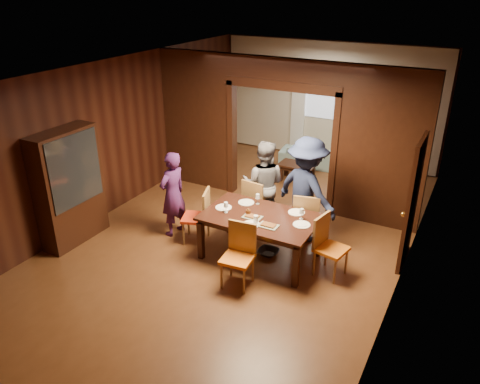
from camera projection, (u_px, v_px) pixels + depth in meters
The scene contains 32 objects.
floor at pixel (243, 235), 8.43m from camera, with size 9.00×9.00×0.00m, color #583118.
ceiling at pixel (243, 72), 7.21m from camera, with size 5.50×9.00×0.02m, color silver.
room_walls at pixel (287, 127), 9.31m from camera, with size 5.52×9.01×2.90m.
person_purple at pixel (173, 194), 8.18m from camera, with size 0.56×0.37×1.55m, color #451C52.
person_grey at pixel (264, 184), 8.45m from camera, with size 0.80×0.62×1.64m, color slate.
person_navy at pixel (306, 190), 7.93m from camera, with size 1.21×0.70×1.87m, color #1A2242.
sofa at pixel (317, 156), 11.40m from camera, with size 1.76×0.69×0.52m, color #83A9AB.
serving_bowl at pixel (269, 212), 7.50m from camera, with size 0.35×0.35×0.09m, color black.
dining_table at pixel (260, 237), 7.62m from camera, with size 1.82×1.13×0.76m, color black.
coffee_table at pixel (297, 172), 10.60m from camera, with size 0.80×0.50×0.40m, color black.
chair_left at pixel (196, 216), 8.05m from camera, with size 0.44×0.44×0.97m, color red, non-canonical shape.
chair_right at pixel (332, 247), 7.12m from camera, with size 0.44×0.44×0.97m, color orange, non-canonical shape.
chair_far_l at pixel (258, 203), 8.51m from camera, with size 0.44×0.44×0.97m, color #CD5E13, non-canonical shape.
chair_far_r at pixel (307, 218), 8.00m from camera, with size 0.44×0.44×0.97m, color orange, non-canonical shape.
chair_near at pixel (237, 257), 6.88m from camera, with size 0.44×0.44×0.97m, color orange, non-canonical shape.
hutch at pixel (69, 187), 7.89m from camera, with size 0.40×1.20×2.00m, color black.
door_right at pixel (412, 203), 7.23m from camera, with size 0.06×0.90×2.10m, color black.
window_far at pixel (329, 92), 11.27m from camera, with size 1.20×0.03×1.30m, color silver.
curtain_left at pixel (298, 107), 11.75m from camera, with size 0.35×0.06×2.40m, color white.
curtain_right at pixel (357, 115), 11.11m from camera, with size 0.35×0.06×2.40m, color white.
plate_left at pixel (224, 207), 7.72m from camera, with size 0.27×0.27×0.01m, color white.
plate_far_l at pixel (246, 202), 7.90m from camera, with size 0.27×0.27×0.01m, color silver.
plate_far_r at pixel (296, 212), 7.56m from camera, with size 0.27×0.27×0.01m, color white.
plate_right at pixel (302, 225), 7.19m from camera, with size 0.27×0.27×0.01m, color silver.
plate_near at pixel (251, 224), 7.20m from camera, with size 0.27×0.27×0.01m, color white.
platter_a at pixel (252, 217), 7.40m from camera, with size 0.30×0.20×0.04m, color slate.
platter_b at pixel (268, 225), 7.15m from camera, with size 0.30×0.20×0.04m, color gray.
wineglass_left at pixel (226, 207), 7.54m from camera, with size 0.08×0.08×0.18m, color white, non-canonical shape.
wineglass_far at pixel (258, 199), 7.83m from camera, with size 0.08×0.08×0.18m, color silver, non-canonical shape.
wineglass_right at pixel (301, 214), 7.33m from camera, with size 0.08×0.08×0.18m, color silver, non-canonical shape.
tumbler at pixel (256, 220), 7.20m from camera, with size 0.07×0.07×0.14m, color white.
condiment_jar at pixel (248, 212), 7.47m from camera, with size 0.08×0.08×0.11m, color #4D2912, non-canonical shape.
Camera 1 is at (3.41, -6.49, 4.23)m, focal length 35.00 mm.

